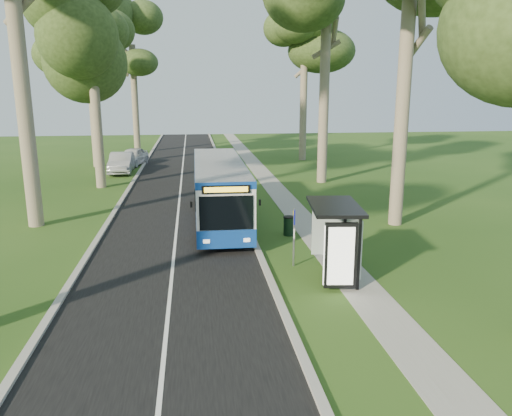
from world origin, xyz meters
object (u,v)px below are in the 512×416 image
at_px(bus_shelter, 342,229).
at_px(bus_stop_sign, 294,230).
at_px(bus, 219,190).
at_px(car_silver, 121,163).
at_px(car_white, 133,157).
at_px(litter_bin, 289,226).

bearing_deg(bus_shelter, bus_stop_sign, 134.94).
distance_m(bus, bus_shelter, 9.72).
distance_m(bus, bus_stop_sign, 7.65).
bearing_deg(bus, bus_shelter, -66.74).
distance_m(bus_stop_sign, car_silver, 25.53).
relative_size(bus, bus_shelter, 3.53).
height_order(bus_shelter, car_silver, bus_shelter).
xyz_separation_m(bus_stop_sign, car_white, (-9.11, 27.89, -0.66)).
bearing_deg(car_silver, litter_bin, -63.58).
xyz_separation_m(bus_shelter, car_white, (-10.45, 29.60, -1.12)).
xyz_separation_m(car_white, car_silver, (-0.43, -4.22, 0.04)).
bearing_deg(bus_shelter, car_silver, 119.92).
relative_size(bus_stop_sign, litter_bin, 2.53).
xyz_separation_m(bus_shelter, litter_bin, (-0.73, 5.85, -1.44)).
bearing_deg(bus_shelter, litter_bin, 103.78).
relative_size(litter_bin, car_silver, 0.18).
height_order(bus_stop_sign, litter_bin, bus_stop_sign).
bearing_deg(bus_shelter, bus, 119.61).
xyz_separation_m(bus, car_silver, (-7.10, 16.43, -0.78)).
distance_m(litter_bin, car_white, 25.66).
bearing_deg(bus_stop_sign, bus, 115.55).
bearing_deg(car_silver, bus, -67.68).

